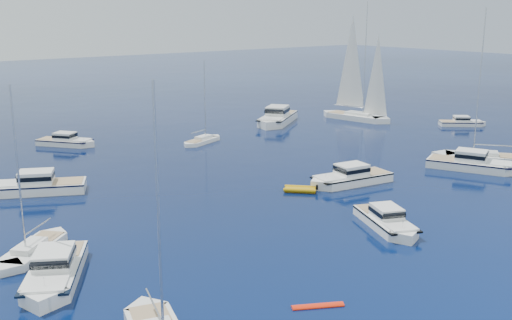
% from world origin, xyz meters
% --- Properties ---
extents(ground, '(400.00, 400.00, 0.00)m').
position_xyz_m(ground, '(0.00, 0.00, 0.00)').
color(ground, navy).
rests_on(ground, ground).
extents(motor_cruiser_near, '(5.97, 9.10, 2.30)m').
position_xyz_m(motor_cruiser_near, '(-1.29, 4.43, 0.00)').
color(motor_cruiser_near, white).
rests_on(motor_cruiser_near, ground).
extents(motor_cruiser_right, '(7.51, 11.18, 2.83)m').
position_xyz_m(motor_cruiser_right, '(20.86, 10.91, 0.00)').
color(motor_cruiser_right, white).
rests_on(motor_cruiser_right, ground).
extents(motor_cruiser_left, '(7.85, 10.45, 2.69)m').
position_xyz_m(motor_cruiser_left, '(-26.47, 11.24, 0.00)').
color(motor_cruiser_left, white).
rests_on(motor_cruiser_left, ground).
extents(motor_cruiser_centre, '(10.43, 4.61, 2.64)m').
position_xyz_m(motor_cruiser_centre, '(5.78, 15.38, 0.00)').
color(motor_cruiser_centre, white).
rests_on(motor_cruiser_centre, ground).
extents(motor_cruiser_far_r, '(7.20, 6.66, 1.98)m').
position_xyz_m(motor_cruiser_far_r, '(43.34, 27.34, 0.00)').
color(motor_cruiser_far_r, silver).
rests_on(motor_cruiser_far_r, ground).
extents(motor_cruiser_far_l, '(11.00, 7.72, 2.80)m').
position_xyz_m(motor_cruiser_far_l, '(-20.91, 32.14, 0.00)').
color(motor_cruiser_far_l, white).
rests_on(motor_cruiser_far_l, ground).
extents(motor_cruiser_distant, '(13.07, 10.95, 3.46)m').
position_xyz_m(motor_cruiser_distant, '(21.94, 46.59, 0.00)').
color(motor_cruiser_distant, silver).
rests_on(motor_cruiser_distant, ground).
extents(motor_cruiser_horizon, '(7.29, 8.45, 2.26)m').
position_xyz_m(motor_cruiser_horizon, '(-10.52, 51.12, 0.00)').
color(motor_cruiser_horizon, silver).
rests_on(motor_cruiser_horizon, ground).
extents(sailboat_mid_r, '(10.18, 11.95, 18.42)m').
position_xyz_m(sailboat_mid_r, '(25.34, 12.27, 0.00)').
color(sailboat_mid_r, silver).
rests_on(sailboat_mid_r, ground).
extents(sailboat_mid_l, '(8.14, 7.69, 13.07)m').
position_xyz_m(sailboat_mid_l, '(-26.15, 16.67, 0.00)').
color(sailboat_mid_l, white).
rests_on(sailboat_mid_l, ground).
extents(sailboat_centre, '(8.03, 4.75, 11.51)m').
position_xyz_m(sailboat_centre, '(4.63, 41.52, 0.00)').
color(sailboat_centre, white).
rests_on(sailboat_centre, ground).
extents(sailboat_sails_r, '(5.92, 13.67, 19.48)m').
position_xyz_m(sailboat_sails_r, '(34.35, 41.29, 0.00)').
color(sailboat_sails_r, white).
rests_on(sailboat_sails_r, ground).
extents(tender_yellow, '(3.63, 3.69, 0.95)m').
position_xyz_m(tender_yellow, '(-0.10, 16.46, 0.00)').
color(tender_yellow, '#BE8C0B').
rests_on(tender_yellow, ground).
extents(kayak_orange, '(3.08, 2.00, 0.30)m').
position_xyz_m(kayak_orange, '(-15.24, -2.06, 0.00)').
color(kayak_orange, red).
rests_on(kayak_orange, ground).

